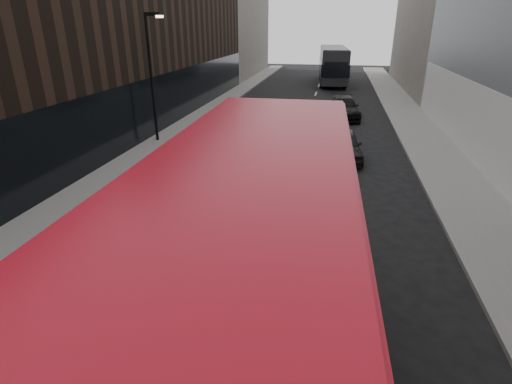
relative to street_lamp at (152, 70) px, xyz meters
The scene contains 10 objects.
sidewalk_right 17.69m from the street_lamp, 24.00° to the left, with size 3.00×80.00×0.15m, color slate.
sidewalk_left 8.12m from the street_lamp, 88.20° to the left, with size 2.00×80.00×0.15m, color slate.
building_left_mid 12.76m from the street_lamp, 105.29° to the left, with size 5.00×24.00×14.00m, color black.
building_left_far 34.24m from the street_lamp, 95.51° to the left, with size 5.00×20.00×13.00m, color #68625C.
street_lamp is the anchor object (origin of this frame).
red_bus 20.48m from the street_lamp, 63.27° to the right, with size 3.18×12.40×4.97m.
grey_bus 30.04m from the street_lamp, 71.31° to the left, with size 3.76×12.79×4.07m.
car_a 11.36m from the street_lamp, ahead, with size 1.75×4.36×1.48m, color black.
car_b 10.59m from the street_lamp, ahead, with size 1.35×3.86×1.27m, color #93969B.
car_c 14.61m from the street_lamp, 40.21° to the left, with size 2.14×5.25×1.52m, color black.
Camera 1 is at (1.99, -3.67, 6.58)m, focal length 28.00 mm.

